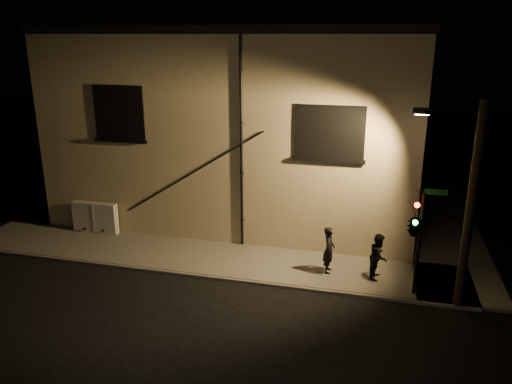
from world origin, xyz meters
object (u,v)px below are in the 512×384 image
(pedestrian_b, at_px, (379,256))
(streetlamp_pole, at_px, (467,201))
(traffic_signal, at_px, (414,225))
(utility_cabinet, at_px, (95,217))
(pedestrian_a, at_px, (329,250))

(pedestrian_b, bearing_deg, streetlamp_pole, -104.33)
(traffic_signal, distance_m, streetlamp_pole, 1.75)
(utility_cabinet, distance_m, pedestrian_a, 10.45)
(utility_cabinet, xyz_separation_m, streetlamp_pole, (14.57, -2.58, 2.80))
(pedestrian_a, bearing_deg, streetlamp_pole, -106.10)
(traffic_signal, bearing_deg, streetlamp_pole, -8.28)
(pedestrian_b, bearing_deg, pedestrian_a, 100.01)
(pedestrian_a, distance_m, traffic_signal, 3.37)
(utility_cabinet, relative_size, streetlamp_pole, 0.31)
(pedestrian_a, xyz_separation_m, pedestrian_b, (1.76, -0.03, -0.04))
(pedestrian_a, bearing_deg, utility_cabinet, 82.11)
(traffic_signal, xyz_separation_m, streetlamp_pole, (1.43, -0.21, 0.99))
(pedestrian_b, bearing_deg, traffic_signal, -122.04)
(utility_cabinet, relative_size, pedestrian_a, 1.17)
(pedestrian_b, relative_size, traffic_signal, 0.45)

